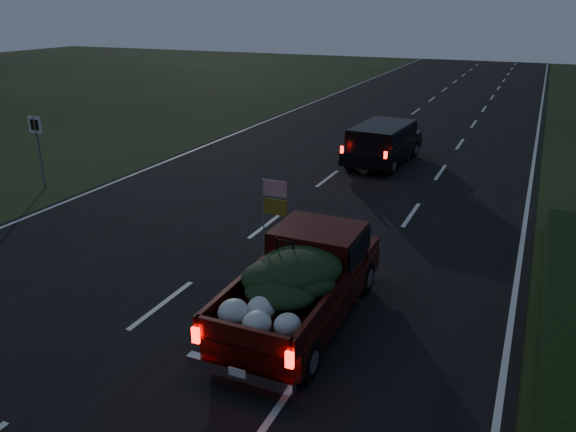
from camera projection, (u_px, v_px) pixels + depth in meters
The scene contains 6 objects.
ground at pixel (162, 305), 11.79m from camera, with size 120.00×120.00×0.00m, color black.
road_asphalt at pixel (162, 305), 11.78m from camera, with size 14.00×120.00×0.02m, color black.
hedge_row at pixel (571, 303), 11.26m from camera, with size 1.00×10.00×0.60m, color black.
route_sign at pixel (38, 141), 18.72m from camera, with size 0.55×0.08×2.50m.
pickup_truck at pixel (303, 277), 10.94m from camera, with size 1.88×4.83×2.53m.
lead_suv at pixel (383, 140), 21.94m from camera, with size 2.17×4.59×1.29m.
Camera 1 is at (6.66, -8.38, 5.92)m, focal length 35.00 mm.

